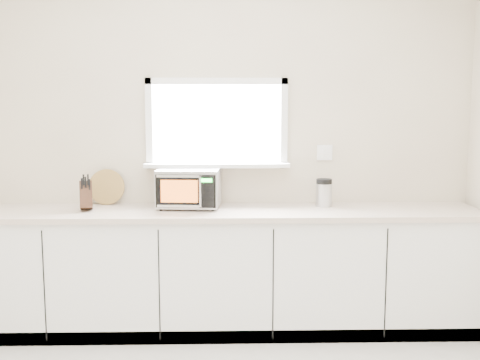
{
  "coord_description": "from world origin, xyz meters",
  "views": [
    {
      "loc": [
        0.08,
        -2.41,
        1.68
      ],
      "look_at": [
        0.17,
        1.55,
        1.16
      ],
      "focal_mm": 42.0,
      "sensor_mm": 36.0,
      "label": 1
    }
  ],
  "objects": [
    {
      "name": "back_wall",
      "position": [
        0.0,
        2.0,
        1.36
      ],
      "size": [
        4.0,
        0.17,
        2.7
      ],
      "color": "beige",
      "rests_on": "ground"
    },
    {
      "name": "cabinets",
      "position": [
        0.0,
        1.7,
        0.44
      ],
      "size": [
        3.92,
        0.6,
        0.88
      ],
      "primitive_type": "cube",
      "color": "white",
      "rests_on": "ground"
    },
    {
      "name": "countertop",
      "position": [
        0.0,
        1.69,
        0.9
      ],
      "size": [
        3.92,
        0.64,
        0.04
      ],
      "primitive_type": "cube",
      "color": "beige",
      "rests_on": "cabinets"
    },
    {
      "name": "microwave",
      "position": [
        -0.21,
        1.79,
        1.07
      ],
      "size": [
        0.48,
        0.41,
        0.3
      ],
      "rotation": [
        0.0,
        0.0,
        -0.08
      ],
      "color": "black",
      "rests_on": "countertop"
    },
    {
      "name": "knife_block",
      "position": [
        -0.96,
        1.69,
        1.04
      ],
      "size": [
        0.13,
        0.2,
        0.27
      ],
      "rotation": [
        0.0,
        0.0,
        0.23
      ],
      "color": "#442C18",
      "rests_on": "countertop"
    },
    {
      "name": "cutting_board",
      "position": [
        -0.86,
        1.94,
        1.06
      ],
      "size": [
        0.28,
        0.07,
        0.28
      ],
      "primitive_type": "cylinder",
      "rotation": [
        1.4,
        0.0,
        0.0
      ],
      "color": "#AA8542",
      "rests_on": "countertop"
    },
    {
      "name": "coffee_grinder",
      "position": [
        0.82,
        1.82,
        1.03
      ],
      "size": [
        0.15,
        0.15,
        0.22
      ],
      "rotation": [
        0.0,
        0.0,
        -0.22
      ],
      "color": "#B5B7BD",
      "rests_on": "countertop"
    }
  ]
}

